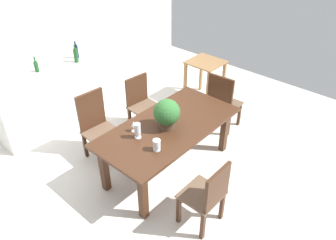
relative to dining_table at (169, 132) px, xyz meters
The scene contains 16 objects.
ground_plane 0.66m from the dining_table, 90.00° to the left, with size 7.04×7.04×0.00m, color silver.
back_wall 2.86m from the dining_table, 90.00° to the left, with size 6.40×0.10×2.60m, color white.
dining_table is the anchor object (origin of this frame).
chair_far_left 1.09m from the dining_table, 113.85° to the left, with size 0.49×0.46×1.00m.
chair_foot_end 1.28m from the dining_table, ahead, with size 0.47×0.49×0.99m.
chair_near_left 1.08m from the dining_table, 114.45° to the right, with size 0.45×0.42×0.90m.
chair_far_right 1.09m from the dining_table, 65.26° to the left, with size 0.49×0.47×0.91m.
flower_centerpiece 0.33m from the dining_table, 162.89° to the right, with size 0.34×0.34×0.41m.
crystal_vase_left 0.52m from the dining_table, 166.14° to the left, with size 0.08×0.08×0.21m.
crystal_vase_center_near 0.56m from the dining_table, 154.21° to the right, with size 0.09×0.09×0.15m.
wine_glass 0.51m from the dining_table, 147.75° to the left, with size 0.07×0.07×0.15m.
kitchen_counter 2.24m from the dining_table, 101.68° to the left, with size 1.79×0.61×0.93m, color silver.
wine_bottle_dark 2.21m from the dining_table, 86.07° to the left, with size 0.07×0.07×0.30m.
wine_bottle_green 2.36m from the dining_table, 83.63° to the left, with size 0.07×0.07×0.29m.
wine_bottle_amber 2.41m from the dining_table, 101.55° to the left, with size 0.06×0.06×0.25m.
side_table 2.05m from the dining_table, 22.39° to the left, with size 0.57×0.60×0.77m.
Camera 1 is at (-2.64, -2.49, 3.21)m, focal length 35.10 mm.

